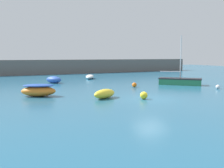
# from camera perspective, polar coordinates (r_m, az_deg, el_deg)

# --- Properties ---
(ground_plane) EXTENTS (120.00, 120.00, 0.20)m
(ground_plane) POSITION_cam_1_polar(r_m,az_deg,el_deg) (19.71, 8.70, -3.60)
(ground_plane) COLOR #235B7A
(harbor_breakwater) EXTENTS (58.23, 2.86, 2.66)m
(harbor_breakwater) POSITION_cam_1_polar(r_m,az_deg,el_deg) (48.07, -12.50, 3.88)
(harbor_breakwater) COLOR #66605B
(harbor_breakwater) RESTS_ON ground_plane
(dinghy_near_pier) EXTENTS (2.43, 1.87, 0.72)m
(dinghy_near_pier) POSITION_cam_1_polar(r_m,az_deg,el_deg) (19.56, -1.72, -2.23)
(dinghy_near_pier) COLOR yellow
(dinghy_near_pier) RESTS_ON ground_plane
(rowboat_with_red_cover) EXTENTS (3.14, 2.44, 1.02)m
(rowboat_with_red_cover) POSITION_cam_1_polar(r_m,az_deg,el_deg) (21.38, -16.46, -1.35)
(rowboat_with_red_cover) COLOR orange
(rowboat_with_red_cover) RESTS_ON ground_plane
(fishing_dinghy_green) EXTENTS (2.16, 2.55, 0.83)m
(fishing_dinghy_green) POSITION_cam_1_polar(r_m,az_deg,el_deg) (31.53, -13.17, 0.97)
(fishing_dinghy_green) COLOR #2D56B7
(fishing_dinghy_green) RESTS_ON ground_plane
(open_tender_yellow) EXTENTS (2.49, 3.50, 0.59)m
(open_tender_yellow) POSITION_cam_1_polar(r_m,az_deg,el_deg) (36.78, -5.08, 1.68)
(open_tender_yellow) COLOR white
(open_tender_yellow) RESTS_ON ground_plane
(sailboat_tall_mast) EXTENTS (4.61, 4.62, 5.65)m
(sailboat_tall_mast) POSITION_cam_1_polar(r_m,az_deg,el_deg) (29.97, 15.28, 0.63)
(sailboat_tall_mast) COLOR #287A4C
(sailboat_tall_mast) RESTS_ON ground_plane
(mooring_buoy_orange) EXTENTS (0.50, 0.50, 0.50)m
(mooring_buoy_orange) POSITION_cam_1_polar(r_m,az_deg,el_deg) (26.66, 5.14, -0.20)
(mooring_buoy_orange) COLOR orange
(mooring_buoy_orange) RESTS_ON ground_plane
(mooring_buoy_yellow) EXTENTS (0.58, 0.58, 0.58)m
(mooring_buoy_yellow) POSITION_cam_1_polar(r_m,az_deg,el_deg) (19.32, 7.28, -2.59)
(mooring_buoy_yellow) COLOR yellow
(mooring_buoy_yellow) RESTS_ON ground_plane
(mooring_buoy_white) EXTENTS (0.42, 0.42, 0.42)m
(mooring_buoy_white) POSITION_cam_1_polar(r_m,az_deg,el_deg) (27.39, 23.04, -0.60)
(mooring_buoy_white) COLOR white
(mooring_buoy_white) RESTS_ON ground_plane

